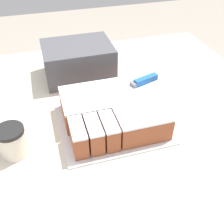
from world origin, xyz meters
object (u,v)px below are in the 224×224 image
(cake, at_px, (113,111))
(knife, at_px, (138,82))
(coffee_cup, at_px, (12,141))
(cake_board, at_px, (112,122))
(storage_box, at_px, (78,61))

(cake, distance_m, knife, 0.14)
(knife, distance_m, coffee_cup, 0.45)
(cake, relative_size, coffee_cup, 3.22)
(cake_board, bearing_deg, knife, 31.22)
(cake_board, height_order, storage_box, storage_box)
(knife, bearing_deg, coffee_cup, -1.71)
(knife, bearing_deg, storage_box, -76.29)
(coffee_cup, distance_m, storage_box, 0.47)
(cake, height_order, storage_box, storage_box)
(cake_board, relative_size, cake, 1.13)
(cake_board, height_order, coffee_cup, coffee_cup)
(storage_box, bearing_deg, cake_board, -82.23)
(cake, distance_m, coffee_cup, 0.32)
(coffee_cup, bearing_deg, cake_board, 8.89)
(cake_board, relative_size, storage_box, 1.25)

